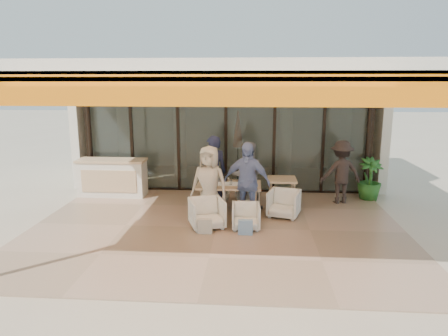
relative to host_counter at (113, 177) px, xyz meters
The scene contains 21 objects.
ground 3.87m from the host_counter, 36.74° to the right, with size 70.00×70.00×0.00m, color #C6B293.
terrace_floor 3.87m from the host_counter, 36.74° to the right, with size 8.00×6.00×0.01m, color #A58065.
terrace_structure 4.84m from the host_counter, 39.77° to the right, with size 8.00×6.00×3.40m.
glass_storefront 3.33m from the host_counter, 12.91° to the left, with size 8.08×0.10×3.20m.
interior_block 4.64m from the host_counter, 44.41° to the left, with size 9.05×3.62×3.52m.
host_counter is the anchor object (origin of this frame).
dining_table 3.53m from the host_counter, 21.47° to the right, with size 1.50×0.90×0.93m.
chair_far_left 2.89m from the host_counter, ahead, with size 0.67×0.63×0.69m, color white.
chair_far_right 3.73m from the host_counter, ahead, with size 0.58×0.55×0.60m, color white.
chair_near_left 3.65m from the host_counter, 38.08° to the right, with size 0.70×0.65×0.72m, color white.
chair_near_right 4.34m from the host_counter, 31.21° to the right, with size 0.60×0.56×0.61m, color white.
diner_navy 3.01m from the host_counter, 16.44° to the right, with size 0.67×0.44×1.84m, color #191F38.
diner_grey 3.82m from the host_counter, 12.86° to the right, with size 0.82×0.64×1.69m, color slate.
diner_cream 3.37m from the host_counter, 31.35° to the right, with size 0.84×0.55×1.72m, color beige.
diner_periwinkle 4.11m from the host_counter, 25.22° to the right, with size 1.06×0.44×1.81m, color #7185BC.
tote_bag_cream 3.92m from the host_counter, 42.71° to the right, with size 0.30×0.10×0.34m, color silver.
tote_bag_blue 4.57m from the host_counter, 35.52° to the right, with size 0.30×0.10×0.34m, color #99BFD8.
side_table 4.62m from the host_counter, ahead, with size 0.70×0.70×0.74m.
side_chair 4.79m from the host_counter, 17.07° to the right, with size 0.69×0.64×0.71m, color white.
standing_woman 6.12m from the host_counter, ahead, with size 1.07×0.61×1.65m, color black.
potted_palm 6.96m from the host_counter, ahead, with size 0.64×0.64×1.14m, color #1E5919.
Camera 1 is at (0.75, -8.10, 3.11)m, focal length 32.00 mm.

